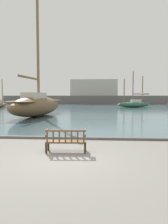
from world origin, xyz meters
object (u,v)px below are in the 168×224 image
at_px(park_bench, 66,141).
at_px(sailboat_outer_starboard, 134,104).
at_px(sailboat_far_port, 38,105).
at_px(sailboat_outer_port, 37,105).

bearing_deg(park_bench, sailboat_outer_starboard, 77.48).
relative_size(sailboat_far_port, sailboat_outer_starboard, 1.07).
distance_m(park_bench, sailboat_far_port, 31.27).
bearing_deg(sailboat_outer_starboard, sailboat_far_port, -160.11).
relative_size(park_bench, sailboat_outer_port, 0.12).
bearing_deg(sailboat_far_port, park_bench, -71.79).
xyz_separation_m(park_bench, sailboat_far_port, (-9.77, 29.70, 0.21)).
height_order(sailboat_outer_port, sailboat_far_port, sailboat_outer_port).
height_order(park_bench, sailboat_outer_starboard, sailboat_outer_starboard).
height_order(park_bench, sailboat_far_port, sailboat_far_port).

